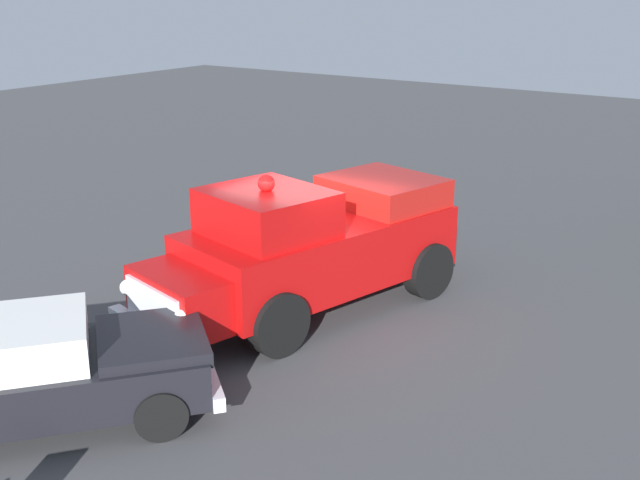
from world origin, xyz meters
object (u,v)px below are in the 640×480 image
Objects in this scene: lawn_chair_near_truck at (229,216)px; lawn_chair_by_car at (363,218)px; spectator_seated at (231,212)px; classic_hot_rod at (42,370)px; vintage_fire_truck at (310,245)px.

lawn_chair_by_car is (2.52, 1.52, 0.00)m from lawn_chair_near_truck.
spectator_seated is at bearing -31.21° from lawn_chair_near_truck.
classic_hot_rod is at bearing -67.56° from lawn_chair_near_truck.
vintage_fire_truck is 5.05m from classic_hot_rod.
vintage_fire_truck is 6.17× the size of lawn_chair_by_car.
lawn_chair_by_car is 0.79× the size of spectator_seated.
classic_hot_rod is 4.46× the size of lawn_chair_near_truck.
classic_hot_rod is 3.53× the size of spectator_seated.
lawn_chair_near_truck is 0.17m from spectator_seated.
lawn_chair_near_truck is 2.95m from lawn_chair_by_car.
lawn_chair_near_truck is 1.00× the size of lawn_chair_by_car.
classic_hot_rod is at bearing -87.32° from lawn_chair_by_car.
lawn_chair_by_car is at bearing 107.43° from vintage_fire_truck.
classic_hot_rod reaches higher than lawn_chair_by_car.
lawn_chair_near_truck is at bearing 148.79° from spectator_seated.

